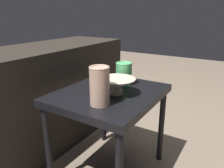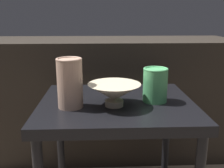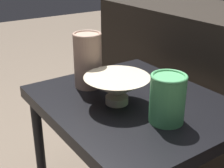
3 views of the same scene
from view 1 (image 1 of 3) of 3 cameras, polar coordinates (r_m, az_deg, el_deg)
name	(u,v)px [view 1 (image 1 of 3)]	position (r m, az deg, el deg)	size (l,w,h in m)	color
table	(109,102)	(1.26, -0.74, -4.66)	(0.63, 0.53, 0.54)	black
couch_backdrop	(39,98)	(1.69, -18.62, -3.50)	(1.53, 0.50, 0.74)	black
bowl	(117,85)	(1.18, 1.25, -0.14)	(0.20, 0.20, 0.09)	#C1B293
vase_textured_left	(100,85)	(1.03, -3.27, -0.39)	(0.10, 0.10, 0.19)	tan
vase_colorful_right	(124,73)	(1.34, 3.11, 2.85)	(0.10, 0.10, 0.14)	#47995B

